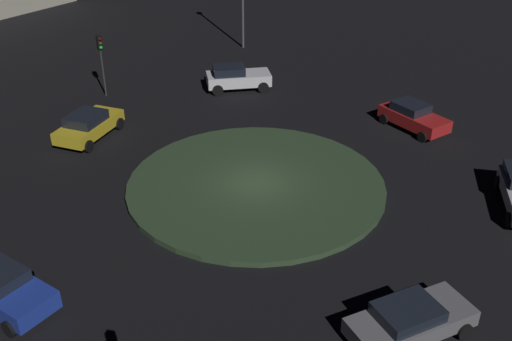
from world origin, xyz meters
TOP-DOWN VIEW (x-y plane):
  - ground_plane at (0.00, 0.00)m, footprint 118.75×118.75m
  - roundabout_island at (0.00, 0.00)m, footprint 12.45×12.45m
  - car_yellow at (-10.52, -2.43)m, footprint 3.37×4.66m
  - car_white at (-9.65, 8.46)m, footprint 3.98×4.43m
  - car_red at (2.12, 11.04)m, footprint 4.35×2.66m
  - car_grey at (10.51, -3.69)m, footprint 3.26×4.74m
  - car_blue at (-1.11, -12.28)m, footprint 4.56×2.50m
  - traffic_light_west at (-15.09, 1.82)m, footprint 0.37×0.32m

SIDE VIEW (x-z plane):
  - ground_plane at x=0.00m, z-range 0.00..0.00m
  - roundabout_island at x=0.00m, z-range 0.00..0.26m
  - car_grey at x=10.51m, z-range 0.03..1.38m
  - car_red at x=2.12m, z-range 0.02..1.51m
  - car_blue at x=-1.11m, z-range 0.04..1.49m
  - car_yellow at x=-10.52m, z-range 0.03..1.56m
  - car_white at x=-9.65m, z-range 0.03..1.66m
  - traffic_light_west at x=-15.09m, z-range 0.85..4.84m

